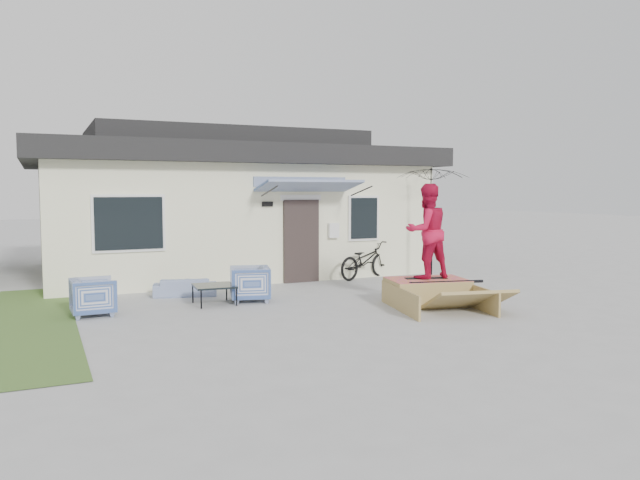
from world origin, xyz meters
name	(u,v)px	position (x,y,z in m)	size (l,w,h in m)	color
ground	(346,319)	(0.00, 0.00, 0.00)	(90.00, 90.00, 0.00)	#9F9F9F
grass_strip	(33,323)	(-5.20, 2.00, 0.00)	(1.40, 8.00, 0.01)	#3E5F28
house	(224,204)	(0.00, 7.99, 1.94)	(10.80, 8.49, 4.10)	#EFEEC1
loveseat	(185,284)	(-2.14, 3.66, 0.27)	(1.37, 0.40, 0.53)	#2B4A8F
armchair_left	(93,295)	(-4.16, 2.23, 0.39)	(0.77, 0.72, 0.79)	#2B4A8F
armchair_right	(250,282)	(-1.04, 2.43, 0.41)	(0.80, 0.75, 0.82)	#2B4A8F
coffee_table	(214,295)	(-1.81, 2.40, 0.20)	(0.81, 0.81, 0.40)	black
bicycle	(365,256)	(2.77, 4.34, 0.60)	(0.66, 1.88, 1.20)	black
patio_umbrella	(432,213)	(4.35, 3.57, 1.75)	(2.31, 2.22, 2.20)	black
skate_ramp	(427,292)	(2.15, 0.57, 0.26)	(1.56, 2.08, 0.52)	olive
skateboard	(426,278)	(2.16, 0.62, 0.55)	(0.86, 0.22, 0.05)	black
skater	(427,229)	(2.16, 0.62, 1.54)	(0.95, 0.73, 1.94)	#BF1138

